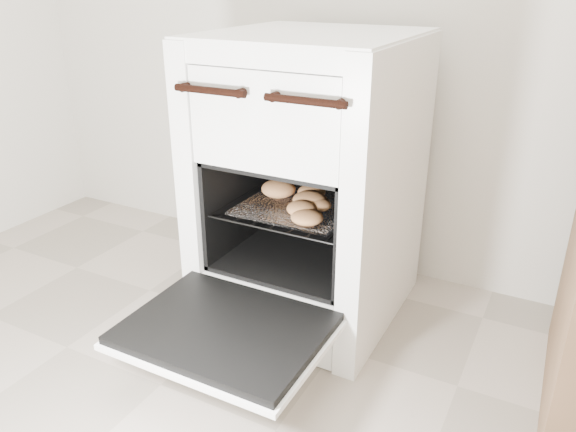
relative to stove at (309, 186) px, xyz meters
The scene contains 5 objects.
stove is the anchor object (origin of this frame).
oven_door 0.50m from the stove, 90.00° to the right, with size 0.48×0.37×0.03m.
oven_rack 0.07m from the stove, 90.00° to the right, with size 0.39×0.37×0.01m.
foil_sheet 0.08m from the stove, 90.00° to the right, with size 0.30×0.27×0.01m, color white.
baked_rolls 0.08m from the stove, 79.10° to the right, with size 0.27×0.27×0.05m.
Camera 1 is at (0.48, -0.16, 0.96)m, focal length 35.00 mm.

